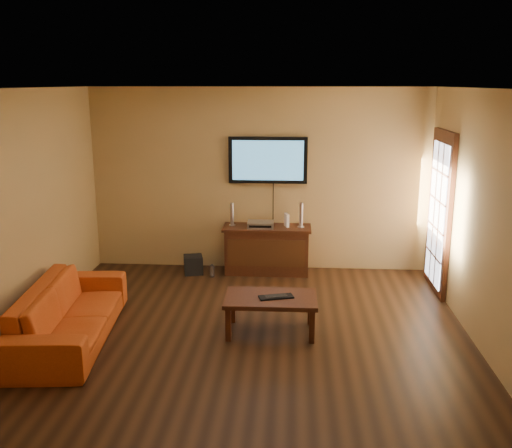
# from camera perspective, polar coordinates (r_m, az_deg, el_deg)

# --- Properties ---
(ground_plane) EXTENTS (5.00, 5.00, 0.00)m
(ground_plane) POSITION_cam_1_polar(r_m,az_deg,el_deg) (6.48, -1.07, -11.20)
(ground_plane) COLOR black
(ground_plane) RESTS_ON ground
(room_walls) EXTENTS (5.00, 5.00, 5.00)m
(room_walls) POSITION_cam_1_polar(r_m,az_deg,el_deg) (6.58, -0.67, 4.61)
(room_walls) COLOR tan
(room_walls) RESTS_ON ground
(french_door) EXTENTS (0.07, 1.02, 2.22)m
(french_door) POSITION_cam_1_polar(r_m,az_deg,el_deg) (7.98, 17.85, 0.94)
(french_door) COLOR #32160B
(french_door) RESTS_ON ground
(media_console) EXTENTS (1.29, 0.49, 0.70)m
(media_console) POSITION_cam_1_polar(r_m,az_deg,el_deg) (8.45, 1.09, -2.55)
(media_console) COLOR #32160B
(media_console) RESTS_ON ground
(television) EXTENTS (1.15, 0.08, 0.68)m
(television) POSITION_cam_1_polar(r_m,az_deg,el_deg) (8.38, 1.20, 6.40)
(television) COLOR black
(television) RESTS_ON ground
(coffee_table) EXTENTS (1.03, 0.62, 0.43)m
(coffee_table) POSITION_cam_1_polar(r_m,az_deg,el_deg) (6.45, 1.49, -7.74)
(coffee_table) COLOR #32160B
(coffee_table) RESTS_ON ground
(sofa) EXTENTS (0.82, 2.17, 0.83)m
(sofa) POSITION_cam_1_polar(r_m,az_deg,el_deg) (6.60, -18.17, -7.56)
(sofa) COLOR #BF4715
(sofa) RESTS_ON ground
(speaker_left) EXTENTS (0.09, 0.09, 0.34)m
(speaker_left) POSITION_cam_1_polar(r_m,az_deg,el_deg) (8.40, -2.41, 0.89)
(speaker_left) COLOR silver
(speaker_left) RESTS_ON media_console
(speaker_right) EXTENTS (0.10, 0.10, 0.36)m
(speaker_right) POSITION_cam_1_polar(r_m,az_deg,el_deg) (8.31, 4.53, 0.80)
(speaker_right) COLOR silver
(speaker_right) RESTS_ON media_console
(av_receiver) EXTENTS (0.38, 0.27, 0.09)m
(av_receiver) POSITION_cam_1_polar(r_m,az_deg,el_deg) (8.31, 0.46, -0.04)
(av_receiver) COLOR silver
(av_receiver) RESTS_ON media_console
(game_console) EXTENTS (0.08, 0.15, 0.19)m
(game_console) POSITION_cam_1_polar(r_m,az_deg,el_deg) (8.35, 3.08, 0.39)
(game_console) COLOR white
(game_console) RESTS_ON media_console
(subwoofer) EXTENTS (0.32, 0.32, 0.27)m
(subwoofer) POSITION_cam_1_polar(r_m,az_deg,el_deg) (8.51, -6.29, -4.06)
(subwoofer) COLOR black
(subwoofer) RESTS_ON ground
(bottle) EXTENTS (0.07, 0.07, 0.19)m
(bottle) POSITION_cam_1_polar(r_m,az_deg,el_deg) (8.35, -4.42, -4.69)
(bottle) COLOR white
(bottle) RESTS_ON ground
(keyboard) EXTENTS (0.41, 0.24, 0.02)m
(keyboard) POSITION_cam_1_polar(r_m,az_deg,el_deg) (6.40, 2.02, -7.28)
(keyboard) COLOR black
(keyboard) RESTS_ON coffee_table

